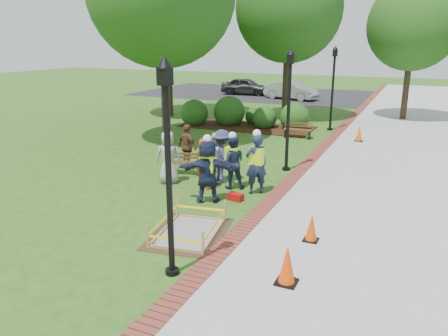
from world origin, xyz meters
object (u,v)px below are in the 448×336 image
at_px(hivis_worker_b, 256,162).
at_px(wet_concrete_pad, 189,225).
at_px(bench_near, 183,167).
at_px(cone_front, 287,266).
at_px(lamp_near, 168,154).
at_px(hivis_worker_a, 208,169).
at_px(hivis_worker_c, 232,160).

bearing_deg(hivis_worker_b, wet_concrete_pad, -97.58).
height_order(bench_near, cone_front, cone_front).
relative_size(lamp_near, hivis_worker_a, 2.14).
relative_size(wet_concrete_pad, hivis_worker_a, 1.28).
bearing_deg(hivis_worker_c, bench_near, 162.12).
bearing_deg(cone_front, wet_concrete_pad, 156.33).
bearing_deg(hivis_worker_b, lamp_near, -88.42).
height_order(lamp_near, hivis_worker_a, lamp_near).
bearing_deg(lamp_near, bench_near, 117.48).
height_order(hivis_worker_a, hivis_worker_b, hivis_worker_a).
bearing_deg(hivis_worker_c, lamp_near, -79.50).
bearing_deg(bench_near, lamp_near, -62.52).
distance_m(lamp_near, hivis_worker_b, 5.43).
bearing_deg(hivis_worker_b, hivis_worker_a, -128.68).
height_order(wet_concrete_pad, lamp_near, lamp_near).
relative_size(hivis_worker_a, hivis_worker_b, 1.00).
distance_m(lamp_near, hivis_worker_c, 5.69).
relative_size(bench_near, hivis_worker_a, 0.70).
distance_m(wet_concrete_pad, cone_front, 3.06).
height_order(bench_near, hivis_worker_b, hivis_worker_b).
bearing_deg(wet_concrete_pad, hivis_worker_a, 104.38).
relative_size(cone_front, lamp_near, 0.19).
bearing_deg(hivis_worker_c, wet_concrete_pad, -83.67).
distance_m(bench_near, cone_front, 7.68).
xyz_separation_m(bench_near, hivis_worker_c, (2.16, -0.70, 0.67)).
relative_size(wet_concrete_pad, hivis_worker_b, 1.29).
xyz_separation_m(wet_concrete_pad, hivis_worker_c, (-0.40, 3.58, 0.67)).
bearing_deg(lamp_near, hivis_worker_c, 100.50).
height_order(bench_near, hivis_worker_a, hivis_worker_a).
distance_m(wet_concrete_pad, lamp_near, 2.94).
bearing_deg(wet_concrete_pad, cone_front, -23.67).
height_order(hivis_worker_b, hivis_worker_c, hivis_worker_b).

